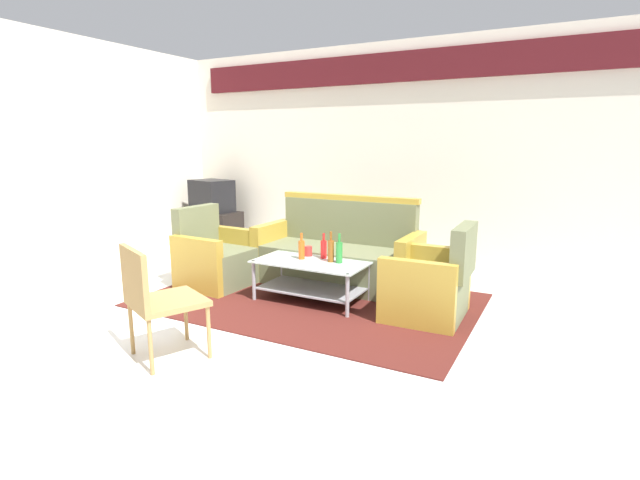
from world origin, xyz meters
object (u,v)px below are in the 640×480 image
Objects in this scene: bottle_orange at (302,249)px; bottle_brown at (331,250)px; couch at (338,256)px; bottle_red at (324,249)px; armchair_left at (216,260)px; armchair_right at (430,286)px; cup at (308,251)px; wicker_chair at (154,294)px; tv_stand at (213,229)px; bottle_green at (339,252)px; coffee_table at (312,275)px; television at (212,196)px.

bottle_brown reaches higher than bottle_orange.
couch is 6.03× the size of bottle_brown.
bottle_red is 0.85× the size of bottle_brown.
armchair_right is at bearing 95.98° from armchair_left.
armchair_left is 8.50× the size of cup.
wicker_chair is at bearing -102.38° from bottle_red.
armchair_right is at bearing -2.77° from cup.
tv_stand is at bearing 151.63° from bottle_red.
bottle_green is at bearing 95.89° from armchair_left.
bottle_red is 1.87m from wicker_chair.
couch is 0.65m from coffee_table.
cup is 0.15× the size of television.
bottle_orange is 2.63× the size of cup.
tv_stand is at bearing 90.00° from television.
bottle_green is 0.09m from bottle_brown.
television is at bearing 148.71° from wicker_chair.
bottle_brown is (1.37, 0.07, 0.24)m from armchair_left.
bottle_brown reaches higher than tv_stand.
coffee_table is 1.60× the size of television.
bottle_green is at bearing 116.82° from couch.
coffee_table is at bearing -52.17° from cup.
wicker_chair is at bearing 138.77° from television.
bottle_red is (0.08, -0.49, 0.19)m from couch.
couch reaches higher than wicker_chair.
coffee_table is (1.19, 0.01, -0.02)m from armchair_left.
cup is (-0.40, 0.11, -0.06)m from bottle_green.
bottle_red is at bearing 156.05° from bottle_green.
tv_stand is at bearing 148.74° from wicker_chair.
television is (-2.65, 1.43, 0.25)m from bottle_red.
armchair_right is at bearing -21.54° from tv_stand.
bottle_brown is 0.36× the size of wicker_chair.
armchair_left is 1.48m from bottle_green.
armchair_left is at bearing 141.09° from wicker_chair.
bottle_red is at bearing 86.03° from armchair_right.
television is at bearing 148.49° from coffee_table.
armchair_right is at bearing 155.50° from couch.
coffee_table is 0.32m from bottle_brown.
wicker_chair is at bearing -101.84° from coffee_table.
couch reaches higher than bottle_orange.
armchair_left is 2.84× the size of bottle_brown.
bottle_green is at bearing -23.95° from bottle_red.
armchair_left is 1.06× the size of tv_stand.
couch is at bearing 122.54° from armchair_left.
bottle_green is (-0.88, -0.05, 0.23)m from armchair_right.
bottle_brown is at bearing 96.05° from armchair_left.
tv_stand is at bearing -135.67° from armchair_left.
cup is 0.12× the size of tv_stand.
cup is 0.12× the size of wicker_chair.
armchair_right is 2.96× the size of bottle_green.
bottle_brown is 3.18m from tv_stand.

